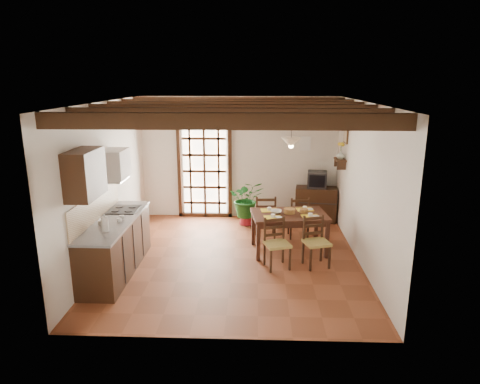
{
  "coord_description": "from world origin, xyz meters",
  "views": [
    {
      "loc": [
        0.39,
        -7.23,
        3.19
      ],
      "look_at": [
        0.1,
        0.4,
        1.15
      ],
      "focal_mm": 32.0,
      "sensor_mm": 36.0,
      "label": 1
    }
  ],
  "objects_px": {
    "chair_far_left": "(265,225)",
    "chair_near_left": "(277,252)",
    "chair_far_right": "(298,224)",
    "crt_tv": "(317,179)",
    "potted_plant": "(247,200)",
    "kitchen_counter": "(116,245)",
    "pendant_lamp": "(291,142)",
    "dining_table": "(289,218)",
    "chair_near_right": "(316,251)",
    "sideboard": "(316,204)"
  },
  "relations": [
    {
      "from": "chair_near_right",
      "to": "potted_plant",
      "type": "xyz_separation_m",
      "value": [
        -1.26,
        2.17,
        0.29
      ]
    },
    {
      "from": "kitchen_counter",
      "to": "crt_tv",
      "type": "height_order",
      "value": "kitchen_counter"
    },
    {
      "from": "chair_near_right",
      "to": "chair_far_left",
      "type": "xyz_separation_m",
      "value": [
        -0.86,
        1.31,
        0.01
      ]
    },
    {
      "from": "kitchen_counter",
      "to": "chair_far_right",
      "type": "height_order",
      "value": "kitchen_counter"
    },
    {
      "from": "chair_near_left",
      "to": "potted_plant",
      "type": "height_order",
      "value": "potted_plant"
    },
    {
      "from": "dining_table",
      "to": "crt_tv",
      "type": "height_order",
      "value": "crt_tv"
    },
    {
      "from": "dining_table",
      "to": "chair_far_right",
      "type": "xyz_separation_m",
      "value": [
        0.25,
        0.74,
        -0.37
      ]
    },
    {
      "from": "dining_table",
      "to": "potted_plant",
      "type": "bearing_deg",
      "value": 111.63
    },
    {
      "from": "chair_far_right",
      "to": "crt_tv",
      "type": "bearing_deg",
      "value": -118.74
    },
    {
      "from": "chair_far_right",
      "to": "sideboard",
      "type": "distance_m",
      "value": 1.2
    },
    {
      "from": "pendant_lamp",
      "to": "kitchen_counter",
      "type": "bearing_deg",
      "value": -159.8
    },
    {
      "from": "pendant_lamp",
      "to": "chair_far_right",
      "type": "bearing_deg",
      "value": 68.57
    },
    {
      "from": "chair_near_right",
      "to": "dining_table",
      "type": "bearing_deg",
      "value": 106.04
    },
    {
      "from": "sideboard",
      "to": "crt_tv",
      "type": "height_order",
      "value": "crt_tv"
    },
    {
      "from": "chair_far_left",
      "to": "sideboard",
      "type": "bearing_deg",
      "value": -137.84
    },
    {
      "from": "chair_far_right",
      "to": "sideboard",
      "type": "relative_size",
      "value": 0.95
    },
    {
      "from": "chair_near_right",
      "to": "crt_tv",
      "type": "relative_size",
      "value": 1.87
    },
    {
      "from": "dining_table",
      "to": "chair_far_right",
      "type": "height_order",
      "value": "chair_far_right"
    },
    {
      "from": "kitchen_counter",
      "to": "sideboard",
      "type": "xyz_separation_m",
      "value": [
        3.73,
        2.83,
        -0.08
      ]
    },
    {
      "from": "chair_far_left",
      "to": "chair_near_left",
      "type": "bearing_deg",
      "value": 94.5
    },
    {
      "from": "dining_table",
      "to": "chair_near_left",
      "type": "height_order",
      "value": "chair_near_left"
    },
    {
      "from": "kitchen_counter",
      "to": "crt_tv",
      "type": "relative_size",
      "value": 4.76
    },
    {
      "from": "sideboard",
      "to": "potted_plant",
      "type": "relative_size",
      "value": 0.43
    },
    {
      "from": "crt_tv",
      "to": "potted_plant",
      "type": "height_order",
      "value": "potted_plant"
    },
    {
      "from": "potted_plant",
      "to": "chair_far_left",
      "type": "bearing_deg",
      "value": -64.86
    },
    {
      "from": "sideboard",
      "to": "potted_plant",
      "type": "xyz_separation_m",
      "value": [
        -1.58,
        -0.32,
        0.18
      ]
    },
    {
      "from": "chair_near_left",
      "to": "sideboard",
      "type": "relative_size",
      "value": 0.94
    },
    {
      "from": "chair_near_right",
      "to": "pendant_lamp",
      "type": "bearing_deg",
      "value": 102.43
    },
    {
      "from": "chair_far_right",
      "to": "sideboard",
      "type": "bearing_deg",
      "value": -118.63
    },
    {
      "from": "potted_plant",
      "to": "chair_near_right",
      "type": "bearing_deg",
      "value": -59.8
    },
    {
      "from": "sideboard",
      "to": "potted_plant",
      "type": "distance_m",
      "value": 1.63
    },
    {
      "from": "chair_far_right",
      "to": "pendant_lamp",
      "type": "height_order",
      "value": "pendant_lamp"
    },
    {
      "from": "kitchen_counter",
      "to": "pendant_lamp",
      "type": "relative_size",
      "value": 2.66
    },
    {
      "from": "chair_near_right",
      "to": "chair_far_left",
      "type": "distance_m",
      "value": 1.57
    },
    {
      "from": "crt_tv",
      "to": "chair_far_left",
      "type": "bearing_deg",
      "value": -127.27
    },
    {
      "from": "dining_table",
      "to": "potted_plant",
      "type": "relative_size",
      "value": 0.68
    },
    {
      "from": "kitchen_counter",
      "to": "chair_far_left",
      "type": "height_order",
      "value": "kitchen_counter"
    },
    {
      "from": "chair_near_left",
      "to": "potted_plant",
      "type": "xyz_separation_m",
      "value": [
        -0.58,
        2.25,
        0.3
      ]
    },
    {
      "from": "chair_far_right",
      "to": "crt_tv",
      "type": "xyz_separation_m",
      "value": [
        0.5,
        1.08,
        0.7
      ]
    },
    {
      "from": "potted_plant",
      "to": "pendant_lamp",
      "type": "bearing_deg",
      "value": -59.44
    },
    {
      "from": "crt_tv",
      "to": "pendant_lamp",
      "type": "xyz_separation_m",
      "value": [
        -0.75,
        -1.72,
        1.1
      ]
    },
    {
      "from": "chair_near_left",
      "to": "pendant_lamp",
      "type": "distance_m",
      "value": 2.01
    },
    {
      "from": "kitchen_counter",
      "to": "sideboard",
      "type": "relative_size",
      "value": 2.43
    },
    {
      "from": "pendant_lamp",
      "to": "crt_tv",
      "type": "bearing_deg",
      "value": 66.45
    },
    {
      "from": "chair_near_left",
      "to": "potted_plant",
      "type": "distance_m",
      "value": 2.34
    },
    {
      "from": "chair_near_left",
      "to": "pendant_lamp",
      "type": "xyz_separation_m",
      "value": [
        0.25,
        0.84,
        1.8
      ]
    },
    {
      "from": "chair_far_right",
      "to": "potted_plant",
      "type": "height_order",
      "value": "potted_plant"
    },
    {
      "from": "kitchen_counter",
      "to": "chair_near_left",
      "type": "height_order",
      "value": "kitchen_counter"
    },
    {
      "from": "chair_near_left",
      "to": "chair_far_left",
      "type": "bearing_deg",
      "value": 79.21
    },
    {
      "from": "dining_table",
      "to": "potted_plant",
      "type": "distance_m",
      "value": 1.73
    }
  ]
}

